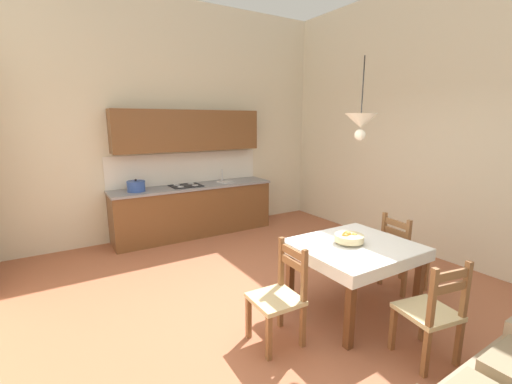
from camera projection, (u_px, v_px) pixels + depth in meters
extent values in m
cube|color=#A86042|center=(277.00, 306.00, 3.87)|extent=(6.17, 6.70, 0.10)
cube|color=beige|center=(177.00, 121.00, 6.04)|extent=(6.17, 0.12, 4.03)
cube|color=beige|center=(440.00, 121.00, 4.91)|extent=(0.12, 6.70, 4.03)
cube|color=brown|center=(195.00, 211.00, 6.11)|extent=(2.81, 0.60, 0.86)
cube|color=gray|center=(194.00, 186.00, 6.01)|extent=(2.84, 0.63, 0.04)
cube|color=silver|center=(187.00, 168.00, 6.20)|extent=(2.81, 0.01, 0.55)
cube|color=brown|center=(189.00, 131.00, 5.93)|extent=(2.58, 0.34, 0.70)
cube|color=black|center=(201.00, 236.00, 5.97)|extent=(2.77, 0.02, 0.09)
cylinder|color=silver|center=(226.00, 182.00, 6.34)|extent=(0.34, 0.34, 0.02)
cylinder|color=silver|center=(222.00, 175.00, 6.44)|extent=(0.02, 0.02, 0.22)
cube|color=black|center=(186.00, 186.00, 5.94)|extent=(0.52, 0.42, 0.01)
cylinder|color=silver|center=(181.00, 187.00, 5.79)|extent=(0.11, 0.11, 0.01)
cylinder|color=silver|center=(195.00, 185.00, 5.92)|extent=(0.11, 0.11, 0.01)
cylinder|color=silver|center=(177.00, 185.00, 5.96)|extent=(0.11, 0.11, 0.01)
cylinder|color=silver|center=(191.00, 183.00, 6.09)|extent=(0.11, 0.11, 0.01)
cylinder|color=#2D4C9E|center=(136.00, 187.00, 5.48)|extent=(0.28, 0.28, 0.15)
cylinder|color=#2D4C9E|center=(136.00, 182.00, 5.46)|extent=(0.29, 0.29, 0.02)
sphere|color=black|center=(136.00, 180.00, 5.45)|extent=(0.04, 0.04, 0.04)
cube|color=brown|center=(355.00, 245.00, 3.56)|extent=(1.13, 1.00, 0.02)
cube|color=brown|center=(350.00, 311.00, 3.01)|extent=(0.07, 0.07, 0.73)
cube|color=brown|center=(419.00, 283.00, 3.52)|extent=(0.07, 0.07, 0.73)
cube|color=brown|center=(290.00, 274.00, 3.74)|extent=(0.07, 0.07, 0.73)
cube|color=brown|center=(354.00, 256.00, 4.25)|extent=(0.07, 0.07, 0.73)
cube|color=white|center=(355.00, 244.00, 3.55)|extent=(1.19, 1.06, 0.00)
cube|color=white|center=(398.00, 268.00, 3.13)|extent=(1.18, 0.01, 0.12)
cube|color=white|center=(320.00, 236.00, 4.01)|extent=(1.18, 0.01, 0.12)
cube|color=white|center=(311.00, 262.00, 3.26)|extent=(0.01, 1.05, 0.12)
cube|color=white|center=(391.00, 240.00, 3.87)|extent=(0.01, 1.05, 0.12)
cube|color=#D1BC89|center=(404.00, 254.00, 4.12)|extent=(0.47, 0.47, 0.04)
cube|color=brown|center=(402.00, 264.00, 4.40)|extent=(0.05, 0.05, 0.41)
cube|color=brown|center=(426.00, 275.00, 4.08)|extent=(0.05, 0.05, 0.41)
cube|color=brown|center=(382.00, 249.00, 4.20)|extent=(0.05, 0.05, 0.93)
cube|color=brown|center=(406.00, 260.00, 3.88)|extent=(0.05, 0.05, 0.93)
cube|color=brown|center=(396.00, 223.00, 3.96)|extent=(0.06, 0.32, 0.07)
cube|color=brown|center=(396.00, 232.00, 3.98)|extent=(0.06, 0.32, 0.07)
cube|color=#D1BC89|center=(275.00, 299.00, 3.09)|extent=(0.43, 0.43, 0.04)
cube|color=brown|center=(269.00, 338.00, 2.89)|extent=(0.05, 0.05, 0.41)
cube|color=brown|center=(249.00, 317.00, 3.20)|extent=(0.05, 0.05, 0.41)
cube|color=brown|center=(304.00, 299.00, 3.01)|extent=(0.05, 0.05, 0.93)
cube|color=brown|center=(281.00, 283.00, 3.32)|extent=(0.05, 0.05, 0.93)
cube|color=brown|center=(293.00, 252.00, 3.09)|extent=(0.03, 0.32, 0.07)
cube|color=brown|center=(292.00, 263.00, 3.11)|extent=(0.03, 0.32, 0.07)
cube|color=#D1BC89|center=(427.00, 312.00, 2.88)|extent=(0.49, 0.49, 0.04)
cube|color=brown|center=(393.00, 328.00, 3.03)|extent=(0.05, 0.05, 0.41)
cube|color=brown|center=(423.00, 320.00, 3.15)|extent=(0.05, 0.05, 0.41)
cube|color=brown|center=(429.00, 324.00, 2.64)|extent=(0.05, 0.05, 0.93)
cube|color=brown|center=(462.00, 315.00, 2.77)|extent=(0.05, 0.05, 0.93)
cube|color=brown|center=(452.00, 275.00, 2.63)|extent=(0.32, 0.08, 0.07)
cube|color=brown|center=(450.00, 288.00, 2.65)|extent=(0.32, 0.08, 0.07)
cylinder|color=beige|center=(349.00, 242.00, 3.57)|extent=(0.17, 0.17, 0.02)
cylinder|color=beige|center=(349.00, 238.00, 3.56)|extent=(0.30, 0.30, 0.07)
sphere|color=orange|center=(345.00, 238.00, 3.54)|extent=(0.09, 0.09, 0.09)
sphere|color=orange|center=(354.00, 237.00, 3.57)|extent=(0.08, 0.08, 0.08)
sphere|color=orange|center=(347.00, 236.00, 3.58)|extent=(0.10, 0.10, 0.10)
cylinder|color=black|center=(363.00, 86.00, 3.31)|extent=(0.01, 0.01, 0.57)
cone|color=silver|center=(361.00, 121.00, 3.38)|extent=(0.32, 0.32, 0.14)
sphere|color=white|center=(360.00, 135.00, 3.40)|extent=(0.11, 0.11, 0.11)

